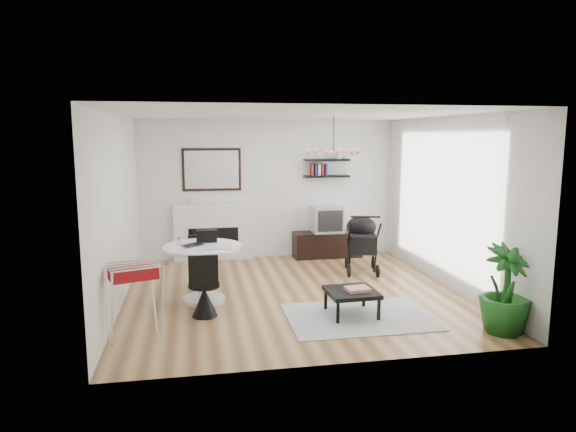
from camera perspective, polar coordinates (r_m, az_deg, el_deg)
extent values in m
plane|color=brown|center=(7.95, 0.51, -8.60)|extent=(5.00, 5.00, 0.00)
plane|color=white|center=(7.59, 0.54, 11.24)|extent=(5.00, 5.00, 0.00)
plane|color=white|center=(10.10, -2.17, 2.99)|extent=(5.00, 0.00, 5.00)
plane|color=white|center=(7.59, -18.35, 0.57)|extent=(0.00, 5.00, 5.00)
plane|color=white|center=(8.48, 17.34, 1.45)|extent=(0.00, 5.00, 5.00)
cube|color=white|center=(8.62, 16.14, 1.61)|extent=(0.04, 3.60, 2.60)
cube|color=white|center=(10.04, -8.30, -1.75)|extent=(1.50, 0.15, 1.10)
cube|color=black|center=(9.99, -8.28, -2.21)|extent=(0.95, 0.06, 0.32)
cube|color=black|center=(9.95, -8.47, 5.12)|extent=(1.12, 0.03, 0.82)
cube|color=white|center=(9.93, -8.47, 5.12)|extent=(1.02, 0.01, 0.72)
cube|color=black|center=(10.18, 4.31, 4.43)|extent=(0.90, 0.25, 0.04)
cube|color=black|center=(10.16, 4.33, 6.23)|extent=(0.90, 0.25, 0.04)
cube|color=black|center=(10.26, 4.38, -3.15)|extent=(1.34, 0.47, 0.50)
cube|color=silver|center=(10.16, 4.36, -0.34)|extent=(0.59, 0.52, 0.52)
cube|color=black|center=(9.92, 4.73, -0.57)|extent=(0.50, 0.01, 0.41)
cylinder|color=white|center=(7.68, -9.32, -9.10)|extent=(0.61, 0.61, 0.07)
cylinder|color=white|center=(7.57, -9.40, -6.27)|extent=(0.15, 0.15, 0.72)
cylinder|color=white|center=(7.48, -9.47, -3.44)|extent=(1.14, 1.14, 0.04)
imported|color=black|center=(7.44, -10.24, -3.23)|extent=(0.43, 0.42, 0.03)
cube|color=black|center=(7.72, -9.04, -2.19)|extent=(0.30, 0.18, 0.18)
cube|color=beige|center=(7.32, -7.67, -3.45)|extent=(0.39, 0.34, 0.01)
cylinder|color=white|center=(7.61, -11.98, -2.74)|extent=(0.06, 0.06, 0.10)
cylinder|color=black|center=(8.30, -9.51, -5.10)|extent=(0.39, 0.39, 0.04)
cone|color=black|center=(8.35, -9.47, -6.52)|extent=(0.32, 0.32, 0.37)
cube|color=black|center=(8.42, -9.83, -3.36)|extent=(0.36, 0.11, 0.40)
cylinder|color=black|center=(6.96, -9.31, -7.59)|extent=(0.42, 0.42, 0.05)
cone|color=black|center=(7.03, -9.26, -9.38)|extent=(0.34, 0.34, 0.40)
cube|color=black|center=(6.72, -9.38, -6.11)|extent=(0.38, 0.05, 0.43)
cube|color=maroon|center=(6.31, -16.92, -5.97)|extent=(0.60, 0.46, 0.14)
cube|color=black|center=(9.12, 8.23, -2.93)|extent=(0.58, 0.75, 0.31)
ellipsoid|color=black|center=(9.27, 8.14, -1.19)|extent=(0.53, 0.53, 0.38)
cylinder|color=black|center=(8.62, 8.58, -0.10)|extent=(0.48, 0.14, 0.03)
torus|color=black|center=(9.50, 6.51, -5.10)|extent=(0.11, 0.24, 0.23)
torus|color=black|center=(9.55, 9.45, -5.10)|extent=(0.11, 0.24, 0.23)
torus|color=black|center=(8.90, 6.79, -6.07)|extent=(0.11, 0.24, 0.23)
torus|color=black|center=(8.95, 9.93, -6.06)|extent=(0.11, 0.24, 0.23)
cube|color=#B0B0B0|center=(7.03, 7.85, -11.01)|extent=(1.91, 1.38, 0.01)
cube|color=black|center=(6.99, 7.08, -8.41)|extent=(0.67, 0.67, 0.06)
cube|color=black|center=(6.71, 5.56, -10.64)|extent=(0.04, 0.04, 0.28)
cube|color=black|center=(6.89, 10.05, -10.20)|extent=(0.04, 0.04, 0.28)
cube|color=black|center=(7.21, 4.20, -9.21)|extent=(0.04, 0.04, 0.28)
cube|color=black|center=(7.38, 8.41, -8.85)|extent=(0.04, 0.04, 0.28)
cube|color=#E33D38|center=(6.97, 7.76, -8.04)|extent=(0.34, 0.28, 0.04)
imported|color=#175117|center=(6.82, 23.01, -7.52)|extent=(0.76, 0.76, 1.09)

